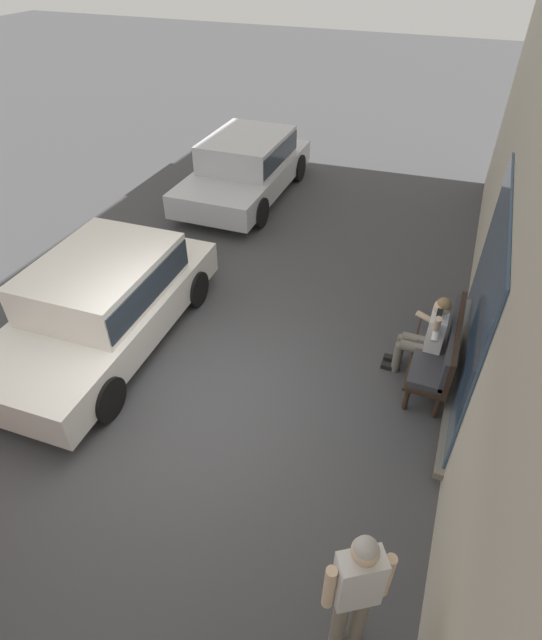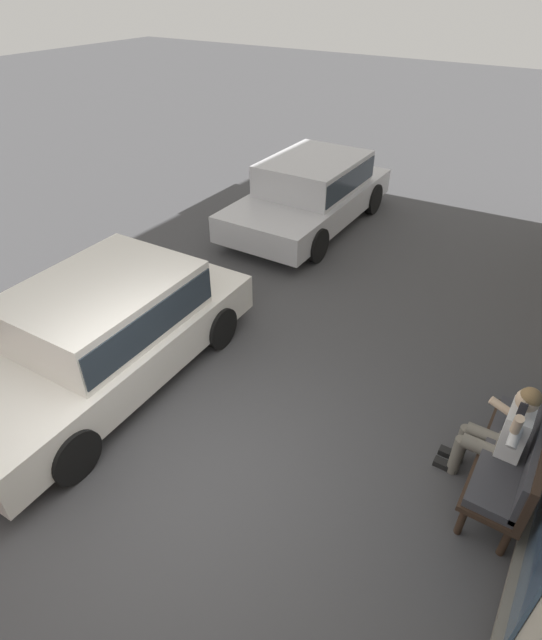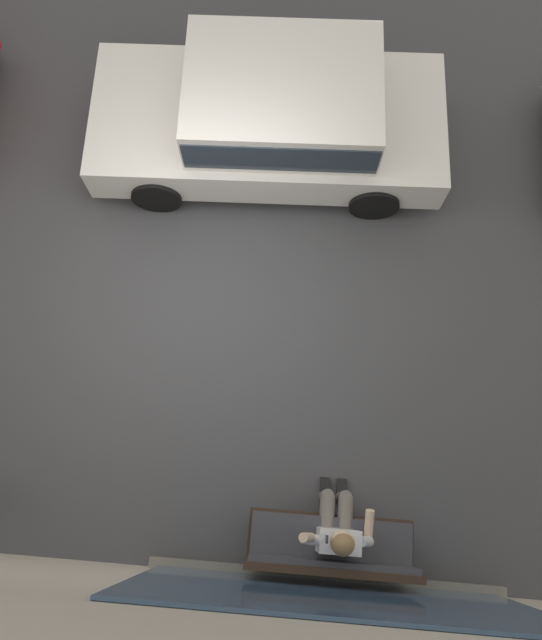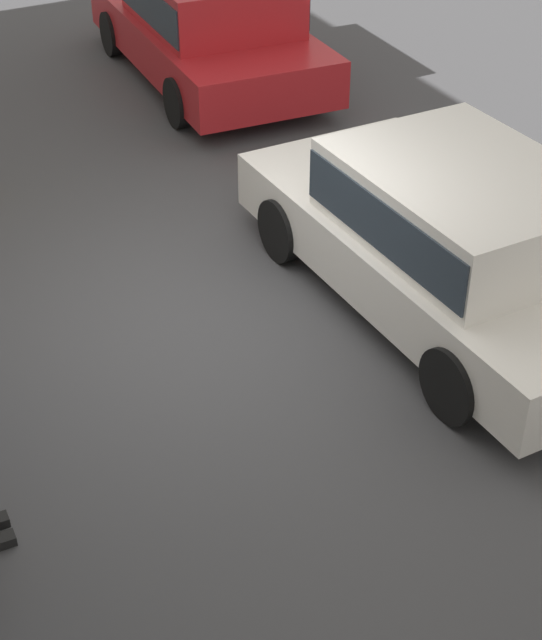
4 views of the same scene
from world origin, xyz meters
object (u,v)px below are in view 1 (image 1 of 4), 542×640
at_px(person_on_phone, 427,335).
at_px(pedestrian_standing, 357,588).
at_px(parked_car_near, 246,164).
at_px(parked_car_mid, 103,298).
at_px(bench, 442,348).

distance_m(person_on_phone, pedestrian_standing, 3.75).
relative_size(parked_car_near, pedestrian_standing, 2.45).
bearing_deg(parked_car_mid, bench, 100.93).
bearing_deg(parked_car_mid, pedestrian_standing, 58.21).
bearing_deg(bench, person_on_phone, -99.44).
bearing_deg(pedestrian_standing, bench, 175.16).
height_order(bench, person_on_phone, person_on_phone).
distance_m(person_on_phone, parked_car_near, 6.59).
relative_size(parked_car_near, parked_car_mid, 1.00).
bearing_deg(person_on_phone, parked_car_mid, -78.11).
bearing_deg(person_on_phone, bench, 80.56).
height_order(parked_car_near, pedestrian_standing, pedestrian_standing).
distance_m(bench, person_on_phone, 0.26).
relative_size(bench, parked_car_mid, 0.38).
height_order(bench, pedestrian_standing, pedestrian_standing).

